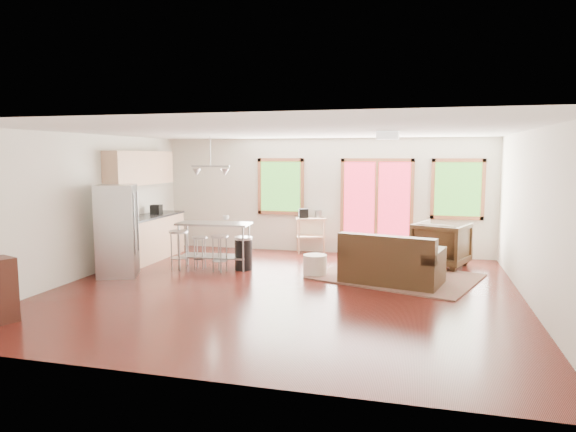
% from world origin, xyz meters
% --- Properties ---
extents(floor, '(7.50, 7.00, 0.02)m').
position_xyz_m(floor, '(0.00, 0.00, -0.01)').
color(floor, '#350F0B').
rests_on(floor, ground).
extents(ceiling, '(7.50, 7.00, 0.02)m').
position_xyz_m(ceiling, '(0.00, 0.00, 2.61)').
color(ceiling, white).
rests_on(ceiling, ground).
extents(back_wall, '(7.50, 0.02, 2.60)m').
position_xyz_m(back_wall, '(0.00, 3.51, 1.30)').
color(back_wall, silver).
rests_on(back_wall, ground).
extents(left_wall, '(0.02, 7.00, 2.60)m').
position_xyz_m(left_wall, '(-3.76, 0.00, 1.30)').
color(left_wall, silver).
rests_on(left_wall, ground).
extents(right_wall, '(0.02, 7.00, 2.60)m').
position_xyz_m(right_wall, '(3.76, 0.00, 1.30)').
color(right_wall, silver).
rests_on(right_wall, ground).
extents(front_wall, '(7.50, 0.02, 2.60)m').
position_xyz_m(front_wall, '(0.00, -3.51, 1.30)').
color(front_wall, silver).
rests_on(front_wall, ground).
extents(window_left, '(1.10, 0.05, 1.30)m').
position_xyz_m(window_left, '(-1.00, 3.46, 1.50)').
color(window_left, '#2C5B1D').
rests_on(window_left, back_wall).
extents(french_doors, '(1.60, 0.05, 2.10)m').
position_xyz_m(french_doors, '(1.20, 3.46, 1.10)').
color(french_doors, '#BC243B').
rests_on(french_doors, back_wall).
extents(window_right, '(1.10, 0.05, 1.30)m').
position_xyz_m(window_right, '(2.90, 3.46, 1.50)').
color(window_right, '#2C5B1D').
rests_on(window_right, back_wall).
extents(rug, '(3.25, 2.85, 0.03)m').
position_xyz_m(rug, '(1.76, 1.40, 0.01)').
color(rug, '#525D3D').
rests_on(rug, floor).
extents(loveseat, '(1.83, 1.31, 0.89)m').
position_xyz_m(loveseat, '(1.69, 0.90, 0.35)').
color(loveseat, black).
rests_on(loveseat, floor).
extents(coffee_table, '(1.22, 0.99, 0.42)m').
position_xyz_m(coffee_table, '(1.92, 1.67, 0.36)').
color(coffee_table, '#351912').
rests_on(coffee_table, floor).
extents(armchair, '(1.22, 1.19, 0.99)m').
position_xyz_m(armchair, '(2.57, 2.55, 0.49)').
color(armchair, black).
rests_on(armchair, floor).
extents(ottoman, '(0.69, 0.69, 0.36)m').
position_xyz_m(ottoman, '(1.18, 2.19, 0.18)').
color(ottoman, black).
rests_on(ottoman, floor).
extents(pouf, '(0.55, 0.55, 0.38)m').
position_xyz_m(pouf, '(0.28, 1.19, 0.19)').
color(pouf, silver).
rests_on(pouf, floor).
extents(vase, '(0.21, 0.22, 0.29)m').
position_xyz_m(vase, '(1.55, 1.69, 0.51)').
color(vase, silver).
rests_on(vase, coffee_table).
extents(book, '(0.22, 0.11, 0.31)m').
position_xyz_m(book, '(1.89, 1.88, 0.55)').
color(book, maroon).
rests_on(book, coffee_table).
extents(cabinets, '(0.64, 2.24, 2.30)m').
position_xyz_m(cabinets, '(-3.49, 1.70, 0.93)').
color(cabinets, tan).
rests_on(cabinets, floor).
extents(refrigerator, '(0.87, 0.86, 1.69)m').
position_xyz_m(refrigerator, '(-3.21, 0.24, 0.84)').
color(refrigerator, '#B7BABC').
rests_on(refrigerator, floor).
extents(island, '(1.46, 0.67, 0.90)m').
position_xyz_m(island, '(-1.76, 1.29, 0.62)').
color(island, '#B7BABC').
rests_on(island, floor).
extents(cup, '(0.12, 0.10, 0.12)m').
position_xyz_m(cup, '(-1.55, 1.40, 1.01)').
color(cup, white).
rests_on(cup, island).
extents(bar_stool_a, '(0.44, 0.44, 0.77)m').
position_xyz_m(bar_stool_a, '(-2.36, 0.97, 0.57)').
color(bar_stool_a, '#B7BABC').
rests_on(bar_stool_a, floor).
extents(bar_stool_b, '(0.33, 0.33, 0.64)m').
position_xyz_m(bar_stool_b, '(-2.02, 1.17, 0.47)').
color(bar_stool_b, '#B7BABC').
rests_on(bar_stool_b, floor).
extents(bar_stool_c, '(0.41, 0.41, 0.71)m').
position_xyz_m(bar_stool_c, '(-1.53, 1.01, 0.52)').
color(bar_stool_c, '#B7BABC').
rests_on(bar_stool_c, floor).
extents(trash_can, '(0.42, 0.42, 0.64)m').
position_xyz_m(trash_can, '(-1.15, 1.29, 0.33)').
color(trash_can, black).
rests_on(trash_can, floor).
extents(kitchen_cart, '(0.76, 0.62, 1.01)m').
position_xyz_m(kitchen_cart, '(-0.28, 3.34, 0.69)').
color(kitchen_cart, tan).
rests_on(kitchen_cart, floor).
extents(ceiling_flush, '(0.35, 0.35, 0.12)m').
position_xyz_m(ceiling_flush, '(1.60, 0.60, 2.53)').
color(ceiling_flush, white).
rests_on(ceiling_flush, ceiling).
extents(pendant_light, '(0.80, 0.18, 0.79)m').
position_xyz_m(pendant_light, '(-1.90, 1.50, 1.90)').
color(pendant_light, gray).
rests_on(pendant_light, ceiling).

